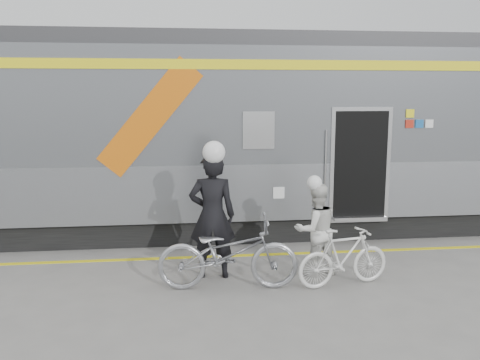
{
  "coord_description": "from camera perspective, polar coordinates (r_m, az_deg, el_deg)",
  "views": [
    {
      "loc": [
        -1.3,
        -6.7,
        2.92
      ],
      "look_at": [
        -0.33,
        1.6,
        1.5
      ],
      "focal_mm": 38.0,
      "sensor_mm": 36.0,
      "label": 1
    }
  ],
  "objects": [
    {
      "name": "train",
      "position": [
        11.0,
        -0.1,
        5.13
      ],
      "size": [
        24.0,
        3.17,
        4.1
      ],
      "color": "black",
      "rests_on": "ground"
    },
    {
      "name": "helmet_woman",
      "position": [
        8.16,
        8.64,
        0.39
      ],
      "size": [
        0.24,
        0.24,
        0.24
      ],
      "primitive_type": "sphere",
      "color": "white",
      "rests_on": "woman"
    },
    {
      "name": "helmet_man",
      "position": [
        7.91,
        -3.22,
        4.36
      ],
      "size": [
        0.35,
        0.35,
        0.35
      ],
      "primitive_type": "sphere",
      "color": "white",
      "rests_on": "man"
    },
    {
      "name": "bicycle_right",
      "position": [
        8.01,
        11.57,
        -8.48
      ],
      "size": [
        1.57,
        0.72,
        0.91
      ],
      "primitive_type": "imported",
      "rotation": [
        0.0,
        0.0,
        1.77
      ],
      "color": "silver",
      "rests_on": "ground"
    },
    {
      "name": "safety_strip",
      "position": [
        9.41,
        1.61,
        -8.41
      ],
      "size": [
        24.0,
        0.12,
        0.01
      ],
      "primitive_type": "cube",
      "color": "yellow",
      "rests_on": "ground"
    },
    {
      "name": "woman",
      "position": [
        8.35,
        8.49,
        -5.53
      ],
      "size": [
        0.83,
        0.7,
        1.5
      ],
      "primitive_type": "imported",
      "rotation": [
        0.0,
        0.0,
        3.34
      ],
      "color": "silver",
      "rests_on": "ground"
    },
    {
      "name": "bicycle_left",
      "position": [
        7.71,
        -1.35,
        -8.21
      ],
      "size": [
        2.16,
        0.89,
        1.11
      ],
      "primitive_type": "imported",
      "rotation": [
        0.0,
        0.0,
        1.5
      ],
      "color": "#9A9CA1",
      "rests_on": "ground"
    },
    {
      "name": "man",
      "position": [
        8.1,
        -3.14,
        -4.01
      ],
      "size": [
        0.77,
        0.54,
        2.02
      ],
      "primitive_type": "imported",
      "rotation": [
        0.0,
        0.0,
        3.07
      ],
      "color": "black",
      "rests_on": "ground"
    },
    {
      "name": "ground",
      "position": [
        7.43,
        4.07,
        -13.54
      ],
      "size": [
        90.0,
        90.0,
        0.0
      ],
      "primitive_type": "plane",
      "color": "slate",
      "rests_on": "ground"
    }
  ]
}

